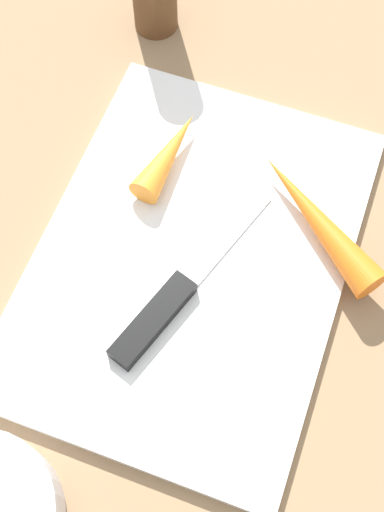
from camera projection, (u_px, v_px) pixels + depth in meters
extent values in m
plane|color=#8C6D4C|center=(192.00, 262.00, 0.59)|extent=(1.40, 1.40, 0.00)
cube|color=white|center=(192.00, 259.00, 0.59)|extent=(0.36, 0.26, 0.01)
cube|color=#B7B7BC|center=(226.00, 237.00, 0.59)|extent=(0.11, 0.05, 0.00)
cube|color=black|center=(153.00, 320.00, 0.55)|extent=(0.09, 0.05, 0.01)
cone|color=orange|center=(317.00, 219.00, 0.58)|extent=(0.12, 0.14, 0.03)
cone|color=orange|center=(169.00, 154.00, 0.61)|extent=(0.10, 0.04, 0.03)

